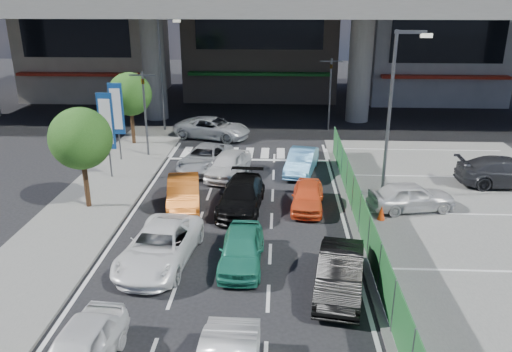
# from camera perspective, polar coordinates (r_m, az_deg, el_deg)

# --- Properties ---
(ground) EXTENTS (120.00, 120.00, 0.00)m
(ground) POSITION_cam_1_polar(r_m,az_deg,el_deg) (19.65, -3.10, -8.78)
(ground) COLOR black
(ground) RESTS_ON ground
(parking_lot) EXTENTS (12.00, 28.00, 0.06)m
(parking_lot) POSITION_cam_1_polar(r_m,az_deg,el_deg) (23.19, 25.79, -6.10)
(parking_lot) COLOR #5E5E5C
(parking_lot) RESTS_ON ground
(sidewalk_left) EXTENTS (4.00, 30.00, 0.12)m
(sidewalk_left) POSITION_cam_1_polar(r_m,az_deg,el_deg) (24.76, -18.52, -3.37)
(sidewalk_left) COLOR #5E5E5C
(sidewalk_left) RESTS_ON ground
(fence_run) EXTENTS (0.16, 22.00, 1.80)m
(fence_run) POSITION_cam_1_polar(r_m,az_deg,el_deg) (20.33, 12.24, -5.36)
(fence_run) COLOR #205D2A
(fence_run) RESTS_ON ground
(expressway) EXTENTS (64.00, 14.00, 10.75)m
(expressway) POSITION_cam_1_polar(r_m,az_deg,el_deg) (39.16, -0.00, 19.05)
(expressway) COLOR slate
(expressway) RESTS_ON ground
(building_west) EXTENTS (12.00, 10.90, 13.00)m
(building_west) POSITION_cam_1_polar(r_m,az_deg,el_deg) (52.32, -17.95, 15.90)
(building_west) COLOR gray
(building_west) RESTS_ON ground
(building_center) EXTENTS (14.00, 10.90, 15.00)m
(building_center) POSITION_cam_1_polar(r_m,az_deg,el_deg) (50.15, 0.63, 17.82)
(building_center) COLOR gray
(building_center) RESTS_ON ground
(building_east) EXTENTS (12.00, 10.90, 12.00)m
(building_east) POSITION_cam_1_polar(r_m,az_deg,el_deg) (51.19, 19.45, 15.10)
(building_east) COLOR gray
(building_east) RESTS_ON ground
(traffic_light_left) EXTENTS (1.60, 1.24, 5.20)m
(traffic_light_left) POSITION_cam_1_polar(r_m,az_deg,el_deg) (30.71, -12.71, 9.21)
(traffic_light_left) COLOR #595B60
(traffic_light_left) RESTS_ON ground
(traffic_light_right) EXTENTS (1.60, 1.24, 5.20)m
(traffic_light_right) POSITION_cam_1_polar(r_m,az_deg,el_deg) (36.71, 8.54, 11.19)
(traffic_light_right) COLOR #595B60
(traffic_light_right) RESTS_ON ground
(street_lamp_right) EXTENTS (1.65, 0.22, 8.00)m
(street_lamp_right) POSITION_cam_1_polar(r_m,az_deg,el_deg) (24.17, 15.52, 8.14)
(street_lamp_right) COLOR #595B60
(street_lamp_right) RESTS_ON ground
(street_lamp_left) EXTENTS (1.65, 0.22, 8.00)m
(street_lamp_left) POSITION_cam_1_polar(r_m,az_deg,el_deg) (36.36, -10.56, 12.32)
(street_lamp_left) COLOR #595B60
(street_lamp_left) RESTS_ON ground
(signboard_near) EXTENTS (0.80, 0.14, 4.70)m
(signboard_near) POSITION_cam_1_polar(r_m,az_deg,el_deg) (27.45, -16.73, 5.73)
(signboard_near) COLOR #595B60
(signboard_near) RESTS_ON ground
(signboard_far) EXTENTS (0.80, 0.14, 4.70)m
(signboard_far) POSITION_cam_1_polar(r_m,az_deg,el_deg) (30.34, -15.64, 7.15)
(signboard_far) COLOR #595B60
(signboard_far) RESTS_ON ground
(tree_near) EXTENTS (2.80, 2.80, 4.80)m
(tree_near) POSITION_cam_1_polar(r_m,az_deg,el_deg) (23.70, -19.40, 4.04)
(tree_near) COLOR #382314
(tree_near) RESTS_ON ground
(tree_far) EXTENTS (2.80, 2.80, 4.80)m
(tree_far) POSITION_cam_1_polar(r_m,az_deg,el_deg) (33.61, -14.21, 9.05)
(tree_far) COLOR #382314
(tree_far) RESTS_ON ground
(van_white_back_left) EXTENTS (1.90, 4.01, 1.33)m
(van_white_back_left) POSITION_cam_1_polar(r_m,az_deg,el_deg) (14.59, -19.64, -18.45)
(van_white_back_left) COLOR white
(van_white_back_left) RESTS_ON ground
(sedan_white_mid_left) EXTENTS (2.80, 5.18, 1.38)m
(sedan_white_mid_left) POSITION_cam_1_polar(r_m,az_deg,el_deg) (18.97, -10.96, -7.91)
(sedan_white_mid_left) COLOR white
(sedan_white_mid_left) RESTS_ON ground
(taxi_teal_mid) EXTENTS (1.61, 3.89, 1.32)m
(taxi_teal_mid) POSITION_cam_1_polar(r_m,az_deg,el_deg) (18.56, -1.65, -8.30)
(taxi_teal_mid) COLOR #26896D
(taxi_teal_mid) RESTS_ON ground
(hatch_black_mid_right) EXTENTS (2.12, 4.37, 1.38)m
(hatch_black_mid_right) POSITION_cam_1_polar(r_m,az_deg,el_deg) (17.22, 9.57, -10.92)
(hatch_black_mid_right) COLOR black
(hatch_black_mid_right) RESTS_ON ground
(taxi_orange_left) EXTENTS (2.14, 4.37, 1.38)m
(taxi_orange_left) POSITION_cam_1_polar(r_m,az_deg,el_deg) (23.70, -8.28, -1.89)
(taxi_orange_left) COLOR orange
(taxi_orange_left) RESTS_ON ground
(sedan_black_mid) EXTENTS (2.21, 4.80, 1.36)m
(sedan_black_mid) POSITION_cam_1_polar(r_m,az_deg,el_deg) (23.14, -1.68, -2.26)
(sedan_black_mid) COLOR black
(sedan_black_mid) RESTS_ON ground
(taxi_orange_right) EXTENTS (1.75, 3.70, 1.22)m
(taxi_orange_right) POSITION_cam_1_polar(r_m,az_deg,el_deg) (23.40, 5.91, -2.29)
(taxi_orange_right) COLOR #F75825
(taxi_orange_right) RESTS_ON ground
(wagon_silver_front_left) EXTENTS (3.15, 5.03, 1.30)m
(wagon_silver_front_left) POSITION_cam_1_polar(r_m,az_deg,el_deg) (28.75, -5.84, 2.10)
(wagon_silver_front_left) COLOR #9B9EA2
(wagon_silver_front_left) RESTS_ON ground
(sedan_white_front_mid) EXTENTS (2.62, 4.33, 1.38)m
(sedan_white_front_mid) POSITION_cam_1_polar(r_m,az_deg,el_deg) (27.34, -3.17, 1.31)
(sedan_white_front_mid) COLOR silver
(sedan_white_front_mid) RESTS_ON ground
(kei_truck_front_right) EXTENTS (2.17, 4.22, 1.32)m
(kei_truck_front_right) POSITION_cam_1_polar(r_m,az_deg,el_deg) (28.02, 5.24, 1.67)
(kei_truck_front_right) COLOR #5191C4
(kei_truck_front_right) RESTS_ON ground
(crossing_wagon_silver) EXTENTS (5.67, 3.77, 1.45)m
(crossing_wagon_silver) POSITION_cam_1_polar(r_m,az_deg,el_deg) (34.91, -4.95, 5.50)
(crossing_wagon_silver) COLOR #B8BCC1
(crossing_wagon_silver) RESTS_ON ground
(parked_sedan_white) EXTENTS (4.16, 2.31, 1.34)m
(parked_sedan_white) POSITION_cam_1_polar(r_m,az_deg,el_deg) (24.03, 17.32, -2.22)
(parked_sedan_white) COLOR silver
(parked_sedan_white) RESTS_ON parking_lot
(parked_sedan_dgrey) EXTENTS (5.19, 2.20, 1.49)m
(parked_sedan_dgrey) POSITION_cam_1_polar(r_m,az_deg,el_deg) (28.90, 26.82, 0.40)
(parked_sedan_dgrey) COLOR #28292D
(parked_sedan_dgrey) RESTS_ON parking_lot
(traffic_cone) EXTENTS (0.42, 0.42, 0.67)m
(traffic_cone) POSITION_cam_1_polar(r_m,az_deg,el_deg) (22.77, 14.15, -4.07)
(traffic_cone) COLOR red
(traffic_cone) RESTS_ON parking_lot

